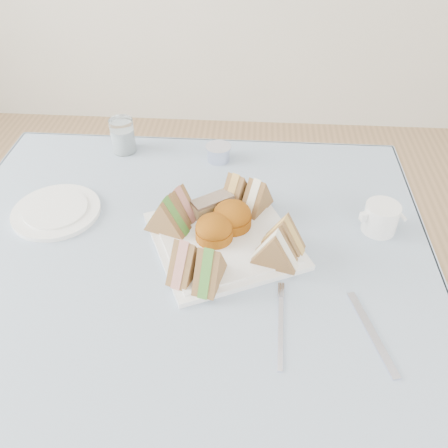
# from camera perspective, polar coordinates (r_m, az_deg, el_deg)

# --- Properties ---
(floor) EXTENTS (4.00, 4.00, 0.00)m
(floor) POSITION_cam_1_polar(r_m,az_deg,el_deg) (1.55, -3.63, -25.28)
(floor) COLOR #9E7751
(floor) RESTS_ON ground
(table) EXTENTS (0.90, 0.90, 0.74)m
(table) POSITION_cam_1_polar(r_m,az_deg,el_deg) (1.23, -4.38, -18.19)
(table) COLOR brown
(table) RESTS_ON floor
(tablecloth) EXTENTS (1.02, 1.02, 0.01)m
(tablecloth) POSITION_cam_1_polar(r_m,az_deg,el_deg) (0.93, -5.53, -6.17)
(tablecloth) COLOR #9DB5DA
(tablecloth) RESTS_ON table
(serving_plate) EXTENTS (0.37, 0.37, 0.01)m
(serving_plate) POSITION_cam_1_polar(r_m,az_deg,el_deg) (0.98, -0.00, -1.95)
(serving_plate) COLOR white
(serving_plate) RESTS_ON tablecloth
(sandwich_fl_a) EXTENTS (0.07, 0.10, 0.08)m
(sandwich_fl_a) POSITION_cam_1_polar(r_m,az_deg,el_deg) (0.88, -4.64, -3.99)
(sandwich_fl_a) COLOR #A27943
(sandwich_fl_a) RESTS_ON serving_plate
(sandwich_fl_b) EXTENTS (0.06, 0.10, 0.08)m
(sandwich_fl_b) POSITION_cam_1_polar(r_m,az_deg,el_deg) (0.87, -1.76, -4.94)
(sandwich_fl_b) COLOR #A27943
(sandwich_fl_b) RESTS_ON serving_plate
(sandwich_fr_a) EXTENTS (0.10, 0.07, 0.08)m
(sandwich_fr_a) POSITION_cam_1_polar(r_m,az_deg,el_deg) (0.94, 7.20, -1.01)
(sandwich_fr_a) COLOR #A27943
(sandwich_fr_a) RESTS_ON serving_plate
(sandwich_fr_b) EXTENTS (0.10, 0.07, 0.08)m
(sandwich_fr_b) POSITION_cam_1_polar(r_m,az_deg,el_deg) (0.90, 6.20, -2.82)
(sandwich_fr_b) COLOR #A27943
(sandwich_fr_b) RESTS_ON serving_plate
(sandwich_bl_a) EXTENTS (0.10, 0.07, 0.08)m
(sandwich_bl_a) POSITION_cam_1_polar(r_m,az_deg,el_deg) (0.98, -6.92, 1.20)
(sandwich_bl_a) COLOR #A27943
(sandwich_bl_a) RESTS_ON serving_plate
(sandwich_bl_b) EXTENTS (0.10, 0.08, 0.08)m
(sandwich_bl_b) POSITION_cam_1_polar(r_m,az_deg,el_deg) (1.01, -5.53, 2.66)
(sandwich_bl_b) COLOR #A27943
(sandwich_bl_b) RESTS_ON serving_plate
(sandwich_br_a) EXTENTS (0.08, 0.10, 0.08)m
(sandwich_br_a) POSITION_cam_1_polar(r_m,az_deg,el_deg) (1.03, 3.97, 3.59)
(sandwich_br_a) COLOR #A27943
(sandwich_br_a) RESTS_ON serving_plate
(sandwich_br_b) EXTENTS (0.08, 0.10, 0.08)m
(sandwich_br_b) POSITION_cam_1_polar(r_m,az_deg,el_deg) (1.05, 1.45, 4.26)
(sandwich_br_b) COLOR #A27943
(sandwich_br_b) RESTS_ON serving_plate
(scone_left) EXTENTS (0.10, 0.10, 0.05)m
(scone_left) POSITION_cam_1_polar(r_m,az_deg,el_deg) (0.96, -1.20, -0.63)
(scone_left) COLOR #9C4511
(scone_left) RESTS_ON serving_plate
(scone_right) EXTENTS (0.11, 0.11, 0.05)m
(scone_right) POSITION_cam_1_polar(r_m,az_deg,el_deg) (0.99, 1.00, 0.96)
(scone_right) COLOR #9C4511
(scone_right) RESTS_ON serving_plate
(pastry_slice) EXTENTS (0.09, 0.08, 0.04)m
(pastry_slice) POSITION_cam_1_polar(r_m,az_deg,el_deg) (1.03, -1.39, 2.20)
(pastry_slice) COLOR tan
(pastry_slice) RESTS_ON serving_plate
(side_plate) EXTENTS (0.21, 0.21, 0.01)m
(side_plate) POSITION_cam_1_polar(r_m,az_deg,el_deg) (1.12, -19.52, 1.43)
(side_plate) COLOR white
(side_plate) RESTS_ON tablecloth
(water_glass) EXTENTS (0.06, 0.06, 0.09)m
(water_glass) POSITION_cam_1_polar(r_m,az_deg,el_deg) (1.28, -12.08, 10.36)
(water_glass) COLOR white
(water_glass) RESTS_ON tablecloth
(tea_strainer) EXTENTS (0.09, 0.09, 0.04)m
(tea_strainer) POSITION_cam_1_polar(r_m,az_deg,el_deg) (1.23, -0.66, 8.44)
(tea_strainer) COLOR silver
(tea_strainer) RESTS_ON tablecloth
(knife) EXTENTS (0.06, 0.18, 0.00)m
(knife) POSITION_cam_1_polar(r_m,az_deg,el_deg) (0.87, 17.36, -12.38)
(knife) COLOR silver
(knife) RESTS_ON tablecloth
(fork) EXTENTS (0.01, 0.16, 0.00)m
(fork) POSITION_cam_1_polar(r_m,az_deg,el_deg) (0.84, 6.81, -12.78)
(fork) COLOR silver
(fork) RESTS_ON tablecloth
(creamer_jug) EXTENTS (0.09, 0.09, 0.06)m
(creamer_jug) POSITION_cam_1_polar(r_m,az_deg,el_deg) (1.05, 18.33, 0.70)
(creamer_jug) COLOR white
(creamer_jug) RESTS_ON tablecloth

